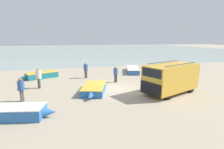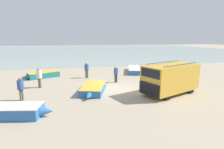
{
  "view_description": "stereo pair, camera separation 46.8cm",
  "coord_description": "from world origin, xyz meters",
  "px_view_note": "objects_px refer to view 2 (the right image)",
  "views": [
    {
      "loc": [
        -4.31,
        -14.41,
        4.36
      ],
      "look_at": [
        -0.15,
        1.26,
        1.0
      ],
      "focal_mm": 28.0,
      "sensor_mm": 36.0,
      "label": 1
    },
    {
      "loc": [
        -3.85,
        -14.52,
        4.36
      ],
      "look_at": [
        -0.15,
        1.26,
        1.0
      ],
      "focal_mm": 28.0,
      "sensor_mm": 36.0,
      "label": 2
    }
  ],
  "objects_px": {
    "fishing_rowboat_2": "(15,111)",
    "fisherman_2": "(39,76)",
    "fishing_rowboat_1": "(134,70)",
    "fisherman_0": "(116,73)",
    "fisherman_1": "(21,87)",
    "parked_van": "(170,78)",
    "fisherman_3": "(87,69)",
    "fishing_rowboat_4": "(93,89)",
    "fishing_rowboat_0": "(42,75)",
    "fishing_rowboat_3": "(181,76)"
  },
  "relations": [
    {
      "from": "fishing_rowboat_2",
      "to": "fisherman_2",
      "type": "height_order",
      "value": "fisherman_2"
    },
    {
      "from": "fishing_rowboat_1",
      "to": "fisherman_0",
      "type": "xyz_separation_m",
      "value": [
        -3.77,
        -4.95,
        0.69
      ]
    },
    {
      "from": "fisherman_1",
      "to": "fisherman_2",
      "type": "relative_size",
      "value": 0.94
    },
    {
      "from": "parked_van",
      "to": "fisherman_2",
      "type": "bearing_deg",
      "value": -42.68
    },
    {
      "from": "parked_van",
      "to": "fishing_rowboat_1",
      "type": "height_order",
      "value": "parked_van"
    },
    {
      "from": "fisherman_3",
      "to": "fishing_rowboat_1",
      "type": "bearing_deg",
      "value": 131.0
    },
    {
      "from": "fishing_rowboat_1",
      "to": "fishing_rowboat_4",
      "type": "xyz_separation_m",
      "value": [
        -6.43,
        -7.73,
        -0.01
      ]
    },
    {
      "from": "fishing_rowboat_1",
      "to": "fishing_rowboat_2",
      "type": "bearing_deg",
      "value": 153.26
    },
    {
      "from": "fishing_rowboat_0",
      "to": "fishing_rowboat_2",
      "type": "xyz_separation_m",
      "value": [
        0.05,
        -10.44,
        0.01
      ]
    },
    {
      "from": "fishing_rowboat_3",
      "to": "fisherman_0",
      "type": "distance_m",
      "value": 7.34
    },
    {
      "from": "fishing_rowboat_2",
      "to": "fisherman_0",
      "type": "xyz_separation_m",
      "value": [
        7.53,
        6.37,
        0.66
      ]
    },
    {
      "from": "fisherman_1",
      "to": "fishing_rowboat_3",
      "type": "bearing_deg",
      "value": 39.89
    },
    {
      "from": "parked_van",
      "to": "fishing_rowboat_0",
      "type": "relative_size",
      "value": 1.28
    },
    {
      "from": "parked_van",
      "to": "fisherman_2",
      "type": "xyz_separation_m",
      "value": [
        -10.47,
        4.23,
        -0.2
      ]
    },
    {
      "from": "fisherman_0",
      "to": "fisherman_2",
      "type": "xyz_separation_m",
      "value": [
        -7.17,
        -0.28,
        0.09
      ]
    },
    {
      "from": "parked_van",
      "to": "fisherman_3",
      "type": "relative_size",
      "value": 2.95
    },
    {
      "from": "fishing_rowboat_1",
      "to": "fishing_rowboat_3",
      "type": "relative_size",
      "value": 1.15
    },
    {
      "from": "fishing_rowboat_1",
      "to": "fisherman_1",
      "type": "bearing_deg",
      "value": 144.47
    },
    {
      "from": "fishing_rowboat_4",
      "to": "fisherman_0",
      "type": "xyz_separation_m",
      "value": [
        2.66,
        2.78,
        0.71
      ]
    },
    {
      "from": "fishing_rowboat_3",
      "to": "fisherman_1",
      "type": "bearing_deg",
      "value": 168.72
    },
    {
      "from": "fishing_rowboat_0",
      "to": "fisherman_0",
      "type": "height_order",
      "value": "fisherman_0"
    },
    {
      "from": "fishing_rowboat_1",
      "to": "fisherman_3",
      "type": "bearing_deg",
      "value": 127.05
    },
    {
      "from": "fisherman_0",
      "to": "fishing_rowboat_1",
      "type": "bearing_deg",
      "value": 124.51
    },
    {
      "from": "fishing_rowboat_3",
      "to": "fisherman_2",
      "type": "distance_m",
      "value": 14.49
    },
    {
      "from": "fishing_rowboat_4",
      "to": "fisherman_0",
      "type": "relative_size",
      "value": 2.54
    },
    {
      "from": "parked_van",
      "to": "fishing_rowboat_3",
      "type": "bearing_deg",
      "value": -153.55
    },
    {
      "from": "parked_van",
      "to": "fishing_rowboat_3",
      "type": "xyz_separation_m",
      "value": [
        4.0,
        4.31,
        -0.99
      ]
    },
    {
      "from": "fishing_rowboat_0",
      "to": "fishing_rowboat_4",
      "type": "height_order",
      "value": "fishing_rowboat_0"
    },
    {
      "from": "fishing_rowboat_4",
      "to": "fisherman_1",
      "type": "bearing_deg",
      "value": -63.24
    },
    {
      "from": "fishing_rowboat_0",
      "to": "fisherman_1",
      "type": "xyz_separation_m",
      "value": [
        -0.28,
        -7.65,
        0.69
      ]
    },
    {
      "from": "fishing_rowboat_2",
      "to": "fishing_rowboat_3",
      "type": "bearing_deg",
      "value": 34.41
    },
    {
      "from": "fishing_rowboat_0",
      "to": "fishing_rowboat_4",
      "type": "distance_m",
      "value": 8.44
    },
    {
      "from": "fisherman_0",
      "to": "parked_van",
      "type": "bearing_deg",
      "value": 18.02
    },
    {
      "from": "parked_van",
      "to": "fishing_rowboat_2",
      "type": "xyz_separation_m",
      "value": [
        -10.83,
        -1.86,
        -0.95
      ]
    },
    {
      "from": "fisherman_2",
      "to": "fishing_rowboat_0",
      "type": "bearing_deg",
      "value": 55.71
    },
    {
      "from": "fisherman_1",
      "to": "fisherman_2",
      "type": "height_order",
      "value": "fisherman_2"
    },
    {
      "from": "fishing_rowboat_0",
      "to": "fishing_rowboat_3",
      "type": "bearing_deg",
      "value": 139.36
    },
    {
      "from": "parked_van",
      "to": "fishing_rowboat_0",
      "type": "xyz_separation_m",
      "value": [
        -10.89,
        8.58,
        -0.96
      ]
    },
    {
      "from": "fishing_rowboat_2",
      "to": "fishing_rowboat_3",
      "type": "xyz_separation_m",
      "value": [
        14.83,
        6.17,
        -0.04
      ]
    },
    {
      "from": "fishing_rowboat_2",
      "to": "parked_van",
      "type": "bearing_deg",
      "value": 21.56
    },
    {
      "from": "fishing_rowboat_2",
      "to": "fisherman_3",
      "type": "bearing_deg",
      "value": 73.79
    },
    {
      "from": "fisherman_2",
      "to": "fishing_rowboat_3",
      "type": "bearing_deg",
      "value": -39.44
    },
    {
      "from": "parked_van",
      "to": "fisherman_0",
      "type": "bearing_deg",
      "value": -74.5
    },
    {
      "from": "fisherman_2",
      "to": "fisherman_3",
      "type": "distance_m",
      "value": 5.42
    },
    {
      "from": "fisherman_0",
      "to": "fisherman_1",
      "type": "relative_size",
      "value": 0.98
    },
    {
      "from": "fisherman_3",
      "to": "fishing_rowboat_3",
      "type": "bearing_deg",
      "value": 95.69
    },
    {
      "from": "fishing_rowboat_1",
      "to": "fisherman_3",
      "type": "distance_m",
      "value": 6.85
    },
    {
      "from": "fishing_rowboat_3",
      "to": "fishing_rowboat_4",
      "type": "bearing_deg",
      "value": 170.67
    },
    {
      "from": "fishing_rowboat_4",
      "to": "fisherman_2",
      "type": "height_order",
      "value": "fisherman_2"
    },
    {
      "from": "fishing_rowboat_2",
      "to": "fisherman_1",
      "type": "bearing_deg",
      "value": 108.63
    }
  ]
}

